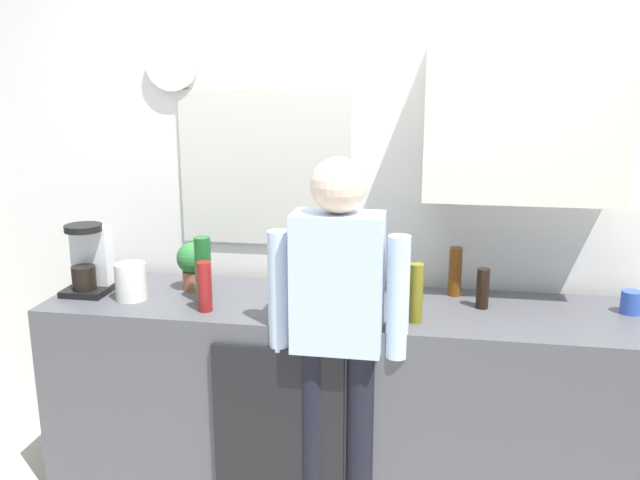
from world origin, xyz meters
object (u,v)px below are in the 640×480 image
object	(u,v)px
coffee_maker	(89,262)
cup_blue_mug	(631,302)
bottle_amber_beer	(455,272)
cup_white_mug	(300,288)
potted_plant	(193,263)
storage_canister	(131,281)
person_at_sink	(337,318)
bottle_red_vinegar	(204,287)
bottle_olive_oil	(416,293)
bottle_green_wine	(203,270)
bottle_dark_sauce	(483,288)

from	to	relation	value
coffee_maker	cup_blue_mug	bearing A→B (deg)	2.73
bottle_amber_beer	cup_white_mug	world-z (taller)	bottle_amber_beer
potted_plant	storage_canister	world-z (taller)	potted_plant
bottle_amber_beer	person_at_sink	bearing A→B (deg)	-132.62
coffee_maker	cup_white_mug	bearing A→B (deg)	4.43
bottle_red_vinegar	person_at_sink	distance (m)	0.61
storage_canister	cup_white_mug	bearing A→B (deg)	11.41
bottle_red_vinegar	cup_blue_mug	bearing A→B (deg)	8.80
bottle_amber_beer	storage_canister	distance (m)	1.49
bottle_red_vinegar	potted_plant	distance (m)	0.32
bottle_olive_oil	potted_plant	world-z (taller)	bottle_olive_oil
cup_blue_mug	potted_plant	size ratio (longest dim) A/B	0.43
bottle_olive_oil	storage_canister	bearing A→B (deg)	176.94
cup_blue_mug	coffee_maker	bearing A→B (deg)	-177.27
person_at_sink	cup_white_mug	bearing A→B (deg)	132.84
coffee_maker	bottle_green_wine	bearing A→B (deg)	-5.00
bottle_dark_sauce	person_at_sink	bearing A→B (deg)	-148.75
bottle_dark_sauce	cup_blue_mug	distance (m)	0.63
person_at_sink	bottle_amber_beer	bearing A→B (deg)	58.01
bottle_amber_beer	person_at_sink	distance (m)	0.70
bottle_dark_sauce	potted_plant	distance (m)	1.35
coffee_maker	bottle_olive_oil	world-z (taller)	coffee_maker
cup_white_mug	storage_canister	size ratio (longest dim) A/B	0.56
bottle_green_wine	storage_canister	size ratio (longest dim) A/B	1.76
bottle_green_wine	storage_canister	distance (m)	0.35
bottle_amber_beer	bottle_olive_oil	bearing A→B (deg)	-113.81
bottle_red_vinegar	person_at_sink	xyz separation A→B (m)	(0.60, -0.12, -0.06)
storage_canister	cup_blue_mug	bearing A→B (deg)	4.99
bottle_olive_oil	bottle_amber_beer	bearing A→B (deg)	66.19
cup_blue_mug	person_at_sink	xyz separation A→B (m)	(-1.22, -0.40, -0.00)
bottle_olive_oil	person_at_sink	xyz separation A→B (m)	(-0.31, -0.14, -0.08)
bottle_amber_beer	cup_blue_mug	bearing A→B (deg)	-9.12
bottle_red_vinegar	coffee_maker	bearing A→B (deg)	165.20
coffee_maker	storage_canister	bearing A→B (deg)	-17.50
bottle_green_wine	potted_plant	size ratio (longest dim) A/B	1.30
bottle_dark_sauce	person_at_sink	world-z (taller)	person_at_sink
cup_white_mug	potted_plant	size ratio (longest dim) A/B	0.41
storage_canister	person_at_sink	size ratio (longest dim) A/B	0.11
bottle_olive_oil	storage_canister	size ratio (longest dim) A/B	1.47
bottle_green_wine	bottle_olive_oil	world-z (taller)	bottle_green_wine
bottle_amber_beer	bottle_olive_oil	world-z (taller)	bottle_olive_oil
cup_white_mug	cup_blue_mug	size ratio (longest dim) A/B	0.95
coffee_maker	cup_white_mug	size ratio (longest dim) A/B	3.47
bottle_green_wine	bottle_red_vinegar	distance (m)	0.13
bottle_dark_sauce	potted_plant	size ratio (longest dim) A/B	0.78
coffee_maker	potted_plant	distance (m)	0.48
coffee_maker	bottle_olive_oil	size ratio (longest dim) A/B	1.32
bottle_amber_beer	potted_plant	bearing A→B (deg)	-174.44
bottle_olive_oil	coffee_maker	bearing A→B (deg)	174.60
potted_plant	person_at_sink	size ratio (longest dim) A/B	0.14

